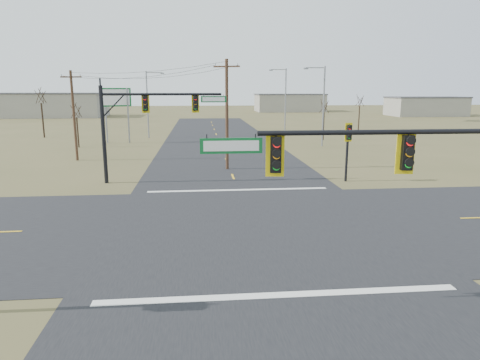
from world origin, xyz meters
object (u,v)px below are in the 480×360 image
mast_arm_far (146,113)px  bare_tree_c (324,106)px  utility_pole_far (74,114)px  highway_sign (116,105)px  utility_pole_near (227,113)px  pedestal_signal_ne (348,139)px  streetlight_b (284,97)px  bare_tree_b (40,95)px  bare_tree_d (360,100)px  streetlight_c (149,101)px  bare_tree_a (76,110)px  mast_arm_near (402,165)px  streetlight_a (322,102)px

mast_arm_far → bare_tree_c: 31.88m
mast_arm_far → utility_pole_far: (-7.90, 10.56, -0.61)m
highway_sign → mast_arm_far: bearing=-89.3°
utility_pole_far → utility_pole_near: bearing=-23.2°
pedestal_signal_ne → highway_sign: size_ratio=0.63×
utility_pole_near → streetlight_b: streetlight_b is taller
bare_tree_b → bare_tree_d: bearing=2.3°
utility_pole_far → bare_tree_b: (-10.04, 20.69, 1.46)m
streetlight_c → bare_tree_b: size_ratio=1.24×
highway_sign → bare_tree_a: highway_sign is taller
utility_pole_far → bare_tree_d: bearing=32.0°
mast_arm_near → streetlight_c: bearing=112.6°
utility_pole_far → streetlight_c: 19.66m
pedestal_signal_ne → bare_tree_c: bearing=71.0°
mast_arm_far → streetlight_b: streetlight_b is taller
utility_pole_near → bare_tree_a: 22.51m
pedestal_signal_ne → bare_tree_d: (13.80, 34.33, 1.82)m
mast_arm_far → pedestal_signal_ne: size_ratio=2.05×
bare_tree_a → utility_pole_far: bearing=-75.9°
streetlight_b → streetlight_c: streetlight_b is taller
streetlight_c → bare_tree_a: (-7.18, -9.50, -0.77)m
mast_arm_far → streetlight_b: bearing=43.2°
mast_arm_far → pedestal_signal_ne: 14.53m
mast_arm_near → mast_arm_far: (-9.79, 18.74, 0.61)m
utility_pole_far → bare_tree_a: 9.85m
pedestal_signal_ne → streetlight_b: bearing=79.7°
streetlight_a → bare_tree_d: bearing=43.5°
highway_sign → bare_tree_a: size_ratio=1.25×
bare_tree_d → bare_tree_a: bearing=-161.3°
utility_pole_near → pedestal_signal_ne: bearing=-34.8°
streetlight_a → bare_tree_a: 28.36m
streetlight_a → bare_tree_b: streetlight_a is taller
streetlight_c → bare_tree_a: size_ratio=1.66×
utility_pole_near → streetlight_c: streetlight_c is taller
highway_sign → bare_tree_a: bearing=-149.5°
bare_tree_a → bare_tree_b: bearing=124.5°
pedestal_signal_ne → bare_tree_d: size_ratio=0.70×
streetlight_c → streetlight_a: bearing=-31.2°
mast_arm_near → streetlight_c: 50.05m
pedestal_signal_ne → bare_tree_b: size_ratio=0.59×
streetlight_a → bare_tree_a: streetlight_a is taller
utility_pole_near → streetlight_a: bearing=49.1°
mast_arm_far → bare_tree_b: 36.05m
utility_pole_near → bare_tree_b: utility_pole_near is taller
pedestal_signal_ne → utility_pole_near: bearing=138.9°
streetlight_c → bare_tree_a: streetlight_c is taller
highway_sign → streetlight_c: (3.33, 5.67, 0.33)m
mast_arm_far → bare_tree_a: mast_arm_far is taller
mast_arm_far → utility_pole_far: utility_pole_far is taller
utility_pole_near → streetlight_c: size_ratio=1.00×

